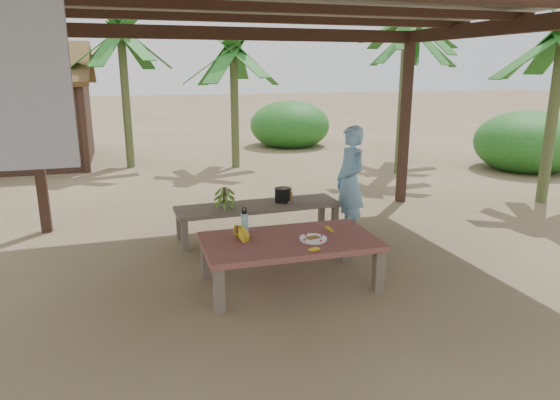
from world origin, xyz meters
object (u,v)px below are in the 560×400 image
object	(u,v)px
work_table	(290,245)
woman	(350,182)
ripe_banana_bunch	(237,233)
plate	(313,239)
cooking_pot	(283,195)
water_flask	(245,223)
bench	(258,208)

from	to	relation	value
work_table	woman	xyz separation A→B (m)	(1.27, 1.28, 0.31)
work_table	woman	bearing A→B (deg)	46.12
woman	ripe_banana_bunch	bearing A→B (deg)	-61.86
plate	cooking_pot	size ratio (longest dim) A/B	1.29
water_flask	bench	bearing A→B (deg)	69.18
cooking_pot	ripe_banana_bunch	bearing A→B (deg)	-123.04
cooking_pot	water_flask	bearing A→B (deg)	-122.68
ripe_banana_bunch	plate	world-z (taller)	ripe_banana_bunch
ripe_banana_bunch	water_flask	size ratio (longest dim) A/B	0.88
cooking_pot	woman	world-z (taller)	woman
plate	ripe_banana_bunch	bearing A→B (deg)	160.96
ripe_banana_bunch	woman	bearing A→B (deg)	32.47
water_flask	cooking_pot	world-z (taller)	water_flask
ripe_banana_bunch	bench	bearing A→B (deg)	67.16
work_table	plate	xyz separation A→B (m)	(0.21, -0.13, 0.08)
bench	plate	bearing A→B (deg)	-87.55
ripe_banana_bunch	plate	size ratio (longest dim) A/B	0.91
bench	cooking_pot	bearing A→B (deg)	3.43
plate	water_flask	world-z (taller)	water_flask
work_table	plate	bearing A→B (deg)	-30.13
work_table	woman	size ratio (longest dim) A/B	1.21
work_table	cooking_pot	xyz separation A→B (m)	(0.43, 1.62, 0.11)
work_table	bench	distance (m)	1.59
work_table	water_flask	xyz separation A→B (m)	(-0.41, 0.31, 0.19)
ripe_banana_bunch	work_table	bearing A→B (deg)	-13.60
bench	ripe_banana_bunch	bearing A→B (deg)	-114.84
work_table	woman	world-z (taller)	woman
water_flask	woman	bearing A→B (deg)	30.07
plate	water_flask	distance (m)	0.76
ripe_banana_bunch	plate	distance (m)	0.79
cooking_pot	woman	distance (m)	0.93
bench	work_table	bearing A→B (deg)	-94.87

